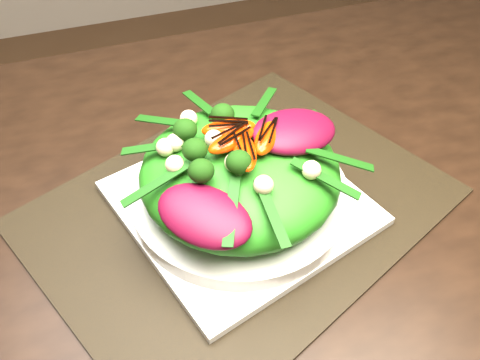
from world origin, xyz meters
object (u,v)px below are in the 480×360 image
object	(u,v)px
placemat	(240,206)
salad_bowl	(240,194)
plate_base	(240,203)
orange_segment	(231,138)
dining_table	(453,173)
lettuce_mound	(240,172)

from	to	relation	value
placemat	salad_bowl	xyz separation A→B (m)	(0.00, 0.00, 0.02)
plate_base	orange_segment	xyz separation A→B (m)	(-0.01, 0.01, 0.10)
dining_table	orange_segment	xyz separation A→B (m)	(-0.31, 0.03, 0.13)
salad_bowl	orange_segment	size ratio (longest dim) A/B	4.29
plate_base	lettuce_mound	world-z (taller)	lettuce_mound
plate_base	orange_segment	size ratio (longest dim) A/B	4.32
dining_table	placemat	xyz separation A→B (m)	(-0.30, 0.02, 0.02)
lettuce_mound	orange_segment	xyz separation A→B (m)	(-0.01, 0.01, 0.05)
placemat	salad_bowl	size ratio (longest dim) A/B	1.83
placemat	lettuce_mound	xyz separation A→B (m)	(0.00, 0.00, 0.06)
lettuce_mound	dining_table	bearing A→B (deg)	-3.52
plate_base	salad_bowl	world-z (taller)	salad_bowl
dining_table	salad_bowl	bearing A→B (deg)	176.48
placemat	plate_base	size ratio (longest dim) A/B	1.81
plate_base	orange_segment	distance (m)	0.10
placemat	plate_base	xyz separation A→B (m)	(0.00, 0.00, 0.01)
placemat	orange_segment	world-z (taller)	orange_segment
dining_table	placemat	bearing A→B (deg)	176.48
salad_bowl	dining_table	bearing A→B (deg)	-3.52
dining_table	orange_segment	world-z (taller)	dining_table
dining_table	plate_base	size ratio (longest dim) A/B	6.14
plate_base	orange_segment	world-z (taller)	orange_segment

